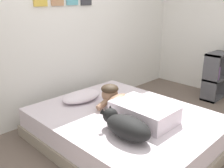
% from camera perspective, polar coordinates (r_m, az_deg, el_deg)
% --- Properties ---
extents(ground_plane, '(12.89, 12.89, 0.00)m').
position_cam_1_polar(ground_plane, '(2.86, 9.10, -14.39)').
color(ground_plane, '#66564C').
extents(back_wall, '(4.45, 0.12, 2.50)m').
position_cam_1_polar(back_wall, '(3.53, -10.84, 13.48)').
color(back_wall, silver).
rests_on(back_wall, ground).
extents(bed, '(1.57, 1.96, 0.35)m').
position_cam_1_polar(bed, '(2.89, 2.75, -9.82)').
color(bed, gray).
rests_on(bed, ground).
extents(pillow, '(0.52, 0.32, 0.11)m').
position_cam_1_polar(pillow, '(3.16, -6.82, -2.75)').
color(pillow, silver).
rests_on(pillow, bed).
extents(person_lying, '(0.43, 0.92, 0.27)m').
position_cam_1_polar(person_lying, '(2.72, 4.85, -5.12)').
color(person_lying, silver).
rests_on(person_lying, bed).
extents(dog, '(0.26, 0.57, 0.21)m').
position_cam_1_polar(dog, '(2.34, 3.05, -9.33)').
color(dog, black).
rests_on(dog, bed).
extents(coffee_cup, '(0.12, 0.09, 0.07)m').
position_cam_1_polar(coffee_cup, '(3.11, 0.14, -3.35)').
color(coffee_cup, teal).
rests_on(coffee_cup, bed).
extents(cell_phone, '(0.07, 0.14, 0.01)m').
position_cam_1_polar(cell_phone, '(2.77, 2.69, -6.92)').
color(cell_phone, black).
rests_on(cell_phone, bed).
extents(bookshelf, '(0.45, 0.24, 0.75)m').
position_cam_1_polar(bookshelf, '(4.35, 22.05, 1.67)').
color(bookshelf, '#4C4C51').
rests_on(bookshelf, ground).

